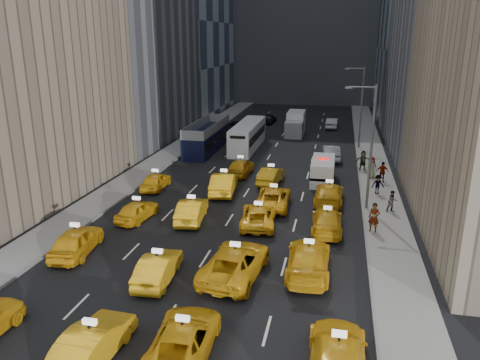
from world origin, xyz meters
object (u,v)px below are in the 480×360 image
(box_truck, at_px, (295,124))
(taxi_3, at_px, (338,357))
(nypd_van, at_px, (323,171))
(pedestrian_0, at_px, (374,217))
(double_decker, at_px, (207,136))
(taxi_2, at_px, (183,339))
(city_bus, at_px, (248,136))
(taxi_1, at_px, (92,344))

(box_truck, bearing_deg, taxi_3, -89.64)
(nypd_van, bearing_deg, pedestrian_0, -75.59)
(double_decker, bearing_deg, box_truck, 45.26)
(double_decker, xyz_separation_m, pedestrian_0, (16.69, -20.05, -0.46))
(taxi_2, bearing_deg, city_bus, -86.13)
(city_bus, bearing_deg, nypd_van, -50.41)
(taxi_3, bearing_deg, taxi_2, -0.70)
(taxi_1, xyz_separation_m, taxi_3, (9.27, 1.14, 0.02))
(taxi_2, bearing_deg, nypd_van, -103.32)
(taxi_2, height_order, double_decker, double_decker)
(taxi_2, relative_size, box_truck, 0.77)
(taxi_1, relative_size, double_decker, 0.41)
(pedestrian_0, bearing_deg, taxi_3, -83.39)
(taxi_2, bearing_deg, box_truck, -93.30)
(box_truck, bearing_deg, nypd_van, -85.02)
(taxi_2, distance_m, city_bus, 36.22)
(double_decker, relative_size, pedestrian_0, 5.78)
(nypd_van, relative_size, city_bus, 0.47)
(taxi_3, distance_m, pedestrian_0, 13.96)
(taxi_3, bearing_deg, nypd_van, -87.41)
(taxi_3, height_order, double_decker, double_decker)
(taxi_3, relative_size, pedestrian_0, 2.80)
(taxi_3, bearing_deg, box_truck, -83.56)
(taxi_1, height_order, pedestrian_0, pedestrian_0)
(taxi_1, xyz_separation_m, box_truck, (3.34, 45.73, 0.65))
(double_decker, relative_size, city_bus, 1.01)
(double_decker, bearing_deg, taxi_1, -87.00)
(taxi_3, distance_m, box_truck, 44.98)
(city_bus, relative_size, box_truck, 1.69)
(taxi_3, relative_size, double_decker, 0.48)
(taxi_1, height_order, taxi_3, taxi_3)
(taxi_2, relative_size, taxi_3, 0.94)
(nypd_van, bearing_deg, taxi_1, -111.07)
(city_bus, bearing_deg, double_decker, -152.35)
(nypd_van, xyz_separation_m, pedestrian_0, (3.66, -10.73, 0.14))
(box_truck, distance_m, pedestrian_0, 31.81)
(nypd_van, distance_m, double_decker, 16.04)
(taxi_3, distance_m, city_bus, 37.39)
(taxi_1, relative_size, taxi_2, 0.91)
(box_truck, bearing_deg, double_decker, -136.24)
(taxi_2, height_order, taxi_3, taxi_3)
(taxi_1, relative_size, city_bus, 0.42)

